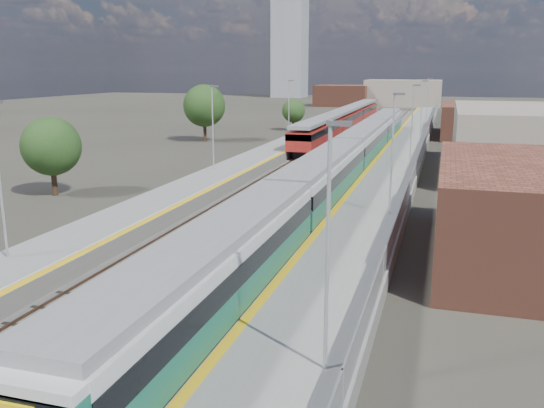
% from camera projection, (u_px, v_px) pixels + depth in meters
% --- Properties ---
extents(ground, '(320.00, 320.00, 0.00)m').
position_uv_depth(ground, '(353.00, 160.00, 64.27)').
color(ground, '#47443A').
rests_on(ground, ground).
extents(ballast_bed, '(10.50, 155.00, 0.06)m').
position_uv_depth(ballast_bed, '(337.00, 155.00, 67.23)').
color(ballast_bed, '#565451').
rests_on(ballast_bed, ground).
extents(tracks, '(8.96, 160.00, 0.17)m').
position_uv_depth(tracks, '(345.00, 153.00, 68.60)').
color(tracks, '#4C3323').
rests_on(tracks, ground).
extents(platform_right, '(4.70, 155.00, 8.52)m').
position_uv_depth(platform_right, '(403.00, 154.00, 64.99)').
color(platform_right, slate).
rests_on(platform_right, ground).
extents(platform_left, '(4.30, 155.00, 8.52)m').
position_uv_depth(platform_left, '(282.00, 149.00, 69.01)').
color(platform_left, slate).
rests_on(platform_left, ground).
extents(buildings, '(72.00, 185.50, 40.00)m').
position_uv_depth(buildings, '(338.00, 66.00, 149.50)').
color(buildings, brown).
rests_on(buildings, ground).
extents(green_train, '(2.99, 83.12, 3.29)m').
position_uv_depth(green_train, '(347.00, 157.00, 50.74)').
color(green_train, black).
rests_on(green_train, ground).
extents(red_train, '(2.95, 59.79, 3.72)m').
position_uv_depth(red_train, '(345.00, 119.00, 89.92)').
color(red_train, black).
rests_on(red_train, ground).
extents(tree_a, '(4.63, 4.63, 6.28)m').
position_uv_depth(tree_a, '(51.00, 146.00, 45.17)').
color(tree_a, '#382619').
rests_on(tree_a, ground).
extents(tree_b, '(5.80, 5.80, 7.86)m').
position_uv_depth(tree_b, '(204.00, 106.00, 79.19)').
color(tree_b, '#382619').
rests_on(tree_b, ground).
extents(tree_c, '(3.76, 3.76, 5.10)m').
position_uv_depth(tree_c, '(294.00, 111.00, 93.83)').
color(tree_c, '#382619').
rests_on(tree_c, ground).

